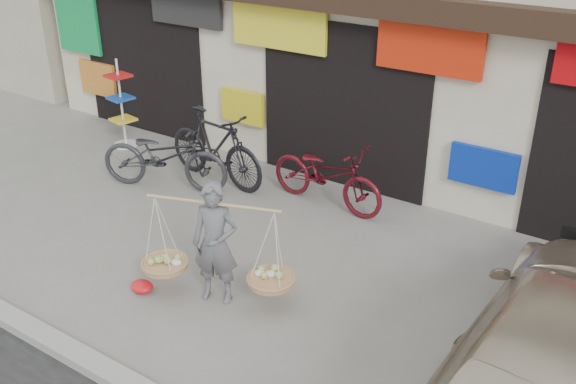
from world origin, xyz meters
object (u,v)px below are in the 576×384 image
Objects in this scene: bike_0 at (164,156)px; bike_2 at (327,175)px; street_vendor at (216,248)px; bike_1 at (215,147)px; display_rack at (122,112)px.

bike_2 is at bearing -89.66° from bike_0.
street_vendor is 3.41m from bike_1.
display_rack is (-1.97, 0.94, 0.12)m from bike_0.
display_rack is (-4.52, 0.00, 0.16)m from bike_2.
bike_1 is (0.54, 0.66, 0.07)m from bike_0.
bike_1 reaches higher than bike_0.
bike_1 is at bearing 102.46° from bike_2.
bike_0 is at bearing 147.60° from bike_1.
street_vendor is 0.87× the size of bike_1.
street_vendor is at bearing -133.57° from bike_1.
bike_0 is 2.18m from display_rack.
bike_0 is 2.72m from bike_2.
bike_0 is at bearing -25.62° from display_rack.
bike_2 is at bearing 74.24° from street_vendor.
bike_2 is at bearing -75.36° from bike_1.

